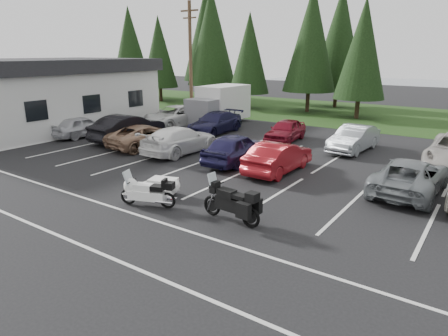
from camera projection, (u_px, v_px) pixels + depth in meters
ground at (196, 187)px, 16.57m from camera, size 120.00×120.00×0.00m
grass_strip at (364, 115)px, 35.50m from camera, size 80.00×16.00×0.01m
building at (36, 94)px, 28.90m from camera, size 10.60×15.60×4.90m
utility_pole at (191, 61)px, 30.20m from camera, size 1.60×0.26×9.00m
box_truck at (216, 106)px, 30.41m from camera, size 2.40×5.60×2.90m
stall_markings at (224, 175)px, 18.15m from camera, size 32.00×16.00×0.01m
conifer_0 at (130, 45)px, 47.90m from camera, size 4.58×4.58×10.66m
conifer_1 at (159, 52)px, 43.83m from camera, size 3.96×3.96×9.22m
conifer_2 at (211, 36)px, 41.37m from camera, size 5.10×5.10×11.89m
conifer_3 at (249, 53)px, 37.73m from camera, size 3.87×3.87×9.02m
conifer_4 at (311, 39)px, 35.55m from camera, size 4.80×4.80×11.17m
conifer_5 at (363, 49)px, 32.04m from camera, size 4.14×4.14×9.63m
conifer_back_a at (205, 36)px, 46.81m from camera, size 5.28×5.28×12.30m
conifer_back_b at (340, 37)px, 38.56m from camera, size 4.97×4.97×11.58m
car_near_0 at (83, 126)px, 26.20m from camera, size 1.74×4.08×1.37m
car_near_1 at (128, 128)px, 24.89m from camera, size 1.76×5.05×1.66m
car_near_2 at (146, 136)px, 23.34m from camera, size 2.58×4.93×1.32m
car_near_3 at (180, 140)px, 21.97m from camera, size 2.12×5.04×1.46m
car_near_4 at (235, 148)px, 20.00m from camera, size 2.11×4.56×1.51m
car_near_5 at (279, 157)px, 18.44m from camera, size 1.52×4.35×1.43m
car_near_6 at (410, 176)px, 15.67m from camera, size 2.45×5.03×1.38m
car_far_0 at (174, 116)px, 29.63m from camera, size 3.12×5.81×1.55m
car_far_1 at (215, 123)px, 27.40m from camera, size 2.12×4.95×1.42m
car_far_2 at (286, 130)px, 24.89m from camera, size 1.94×4.11×1.36m
car_far_3 at (354, 139)px, 22.39m from camera, size 1.83×4.42×1.42m
touring_motorcycle at (147, 189)px, 14.30m from camera, size 2.47×1.48×1.31m
cargo_trailer at (163, 187)px, 15.48m from camera, size 1.67×1.23×0.69m
adventure_motorcycle at (231, 199)px, 12.99m from camera, size 2.60×1.08×1.55m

